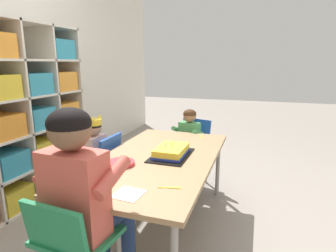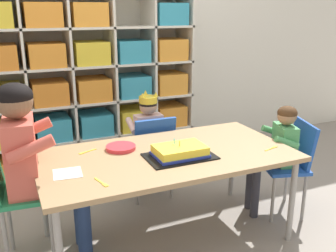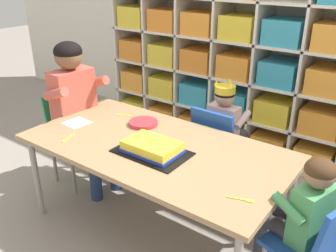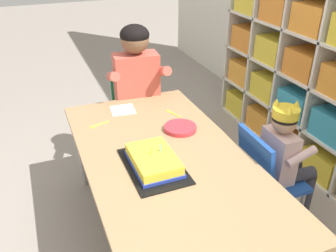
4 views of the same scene
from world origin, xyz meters
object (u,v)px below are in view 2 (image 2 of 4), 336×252
Objects in this scene: activity_table at (166,159)px; adult_helper_seated at (33,154)px; fork_scattered_mid_table at (272,148)px; fork_by_napkin at (87,152)px; classroom_chair_guest_side at (290,159)px; paper_plate_stack at (121,147)px; child_with_crown at (147,130)px; classroom_chair_blue at (152,150)px; fork_near_child_seat at (102,183)px; guest_at_table_side at (278,146)px; birthday_cake_on_tray at (180,152)px; classroom_chair_adult_side at (17,194)px.

activity_table is 1.44× the size of adult_helper_seated.
fork_scattered_mid_table is 1.16m from fork_by_napkin.
classroom_chair_guest_side reaches higher than paper_plate_stack.
child_with_crown reaches higher than classroom_chair_guest_side.
classroom_chair_blue is 1.01m from fork_near_child_seat.
activity_table is 0.53m from fork_near_child_seat.
child_with_crown is 1.06× the size of guest_at_table_side.
fork_near_child_seat and fork_scattered_mid_table have the same top height.
activity_table is 0.68m from fork_scattered_mid_table.
guest_at_table_side is 6.37× the size of fork_near_child_seat.
fork_near_child_seat is at bearing -114.62° from fork_by_napkin.
classroom_chair_blue is at bearing 90.14° from child_with_crown.
guest_at_table_side reaches higher than birthday_cake_on_tray.
fork_by_napkin is at bearing -64.74° from adult_helper_seated.
guest_at_table_side is (0.74, -0.66, -0.02)m from child_with_crown.
fork_by_napkin is at bearing 32.04° from classroom_chair_blue.
classroom_chair_blue is 5.58× the size of fork_scattered_mid_table.
adult_helper_seated reaches higher than paper_plate_stack.
child_with_crown is 0.75m from birthday_cake_on_tray.
classroom_chair_adult_side is 1.68× the size of birthday_cake_on_tray.
fork_near_child_seat is (-0.52, -0.16, -0.03)m from birthday_cake_on_tray.
classroom_chair_guest_side is 1.46m from fork_near_child_seat.
activity_table is at bearing -77.48° from fork_near_child_seat.
classroom_chair_adult_side is at bearing 90.00° from adult_helper_seated.
adult_helper_seated reaches higher than child_with_crown.
classroom_chair_adult_side is at bearing 30.58° from child_with_crown.
fork_by_napkin is (-1.30, 0.22, 0.08)m from guest_at_table_side.
activity_table is 0.97m from classroom_chair_guest_side.
birthday_cake_on_tray is 3.25× the size of fork_near_child_seat.
fork_by_napkin is at bearing -38.34° from fork_scattered_mid_table.
classroom_chair_adult_side is at bearing 32.66° from fork_near_child_seat.
child_with_crown is 0.60m from paper_plate_stack.
classroom_chair_adult_side is 5.70× the size of fork_by_napkin.
fork_near_child_seat is (-0.47, -0.25, 0.04)m from activity_table.
birthday_cake_on_tray is at bearing -43.14° from paper_plate_stack.
paper_plate_stack is at bearing 47.86° from classroom_chair_blue.
fork_near_child_seat is 1.05× the size of fork_by_napkin.
adult_helper_seated is 1.34× the size of guest_at_table_side.
paper_plate_stack is at bearing -78.79° from classroom_chair_adult_side.
child_with_crown is (0.00, 0.11, 0.13)m from classroom_chair_blue.
adult_helper_seated reaches higher than activity_table.
birthday_cake_on_tray reaches higher than classroom_chair_adult_side.
fork_by_napkin is (0.32, 0.12, -0.08)m from adult_helper_seated.
guest_at_table_side is at bearing -88.65° from adult_helper_seated.
classroom_chair_adult_side is 1.83m from classroom_chair_guest_side.
paper_plate_stack is 0.96m from fork_scattered_mid_table.
fork_scattered_mid_table is at bearing -10.07° from birthday_cake_on_tray.
birthday_cake_on_tray is at bearing -68.98° from classroom_chair_guest_side.
fork_scattered_mid_table is (0.65, -0.19, 0.04)m from activity_table.
fork_scattered_mid_table reaches higher than activity_table.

